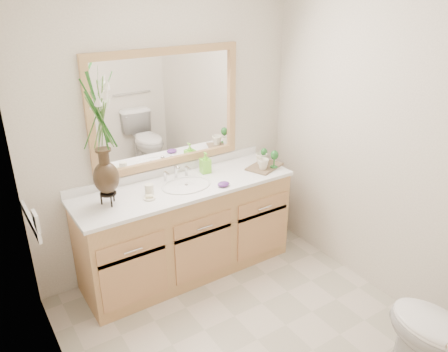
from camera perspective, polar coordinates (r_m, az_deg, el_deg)
floor at (r=3.34m, az=4.37°, el=-20.54°), size 2.60×2.60×0.00m
wall_back at (r=3.68m, az=-7.44°, el=5.66°), size 2.40×0.02×2.40m
wall_left at (r=2.20m, az=-20.58°, el=-8.92°), size 0.02×2.60×2.40m
wall_right at (r=3.48m, az=20.97°, el=3.14°), size 0.02×2.60×2.40m
vanity at (r=3.78m, az=-4.87°, el=-7.07°), size 1.80×0.55×0.80m
counter at (r=3.59m, az=-5.09°, el=-1.36°), size 1.84×0.57×0.03m
sink at (r=3.59m, az=-4.93°, el=-2.03°), size 0.38×0.34×0.23m
mirror at (r=3.60m, az=-7.46°, el=8.67°), size 1.32×0.04×0.97m
switch_plate at (r=2.97m, az=-23.34°, el=-5.43°), size 0.02×0.12×0.12m
toilet at (r=3.10m, az=26.88°, el=-18.65°), size 0.42×0.75×0.74m
flower_vase at (r=3.14m, az=-15.90°, el=6.45°), size 0.22×0.22×0.91m
tumbler at (r=3.43m, az=-9.75°, el=-1.74°), size 0.07×0.07×0.09m
soap_dish at (r=3.38m, az=-9.73°, el=-2.81°), size 0.09×0.09×0.03m
soap_bottle at (r=3.77m, az=-2.46°, el=1.64°), size 0.08×0.09×0.17m
purple_dish at (r=3.53m, az=-0.07°, el=-1.06°), size 0.12×0.10×0.04m
tray at (r=3.91m, az=5.30°, el=1.23°), size 0.38×0.32×0.02m
mug_left at (r=3.83m, az=5.13°, el=1.62°), size 0.12×0.11×0.10m
mug_right at (r=3.93m, az=4.90°, el=2.32°), size 0.13×0.12×0.10m
goblet_front at (r=3.85m, az=6.61°, el=2.61°), size 0.07×0.07×0.16m
goblet_back at (r=3.96m, az=5.25°, el=3.05°), size 0.06×0.06×0.13m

